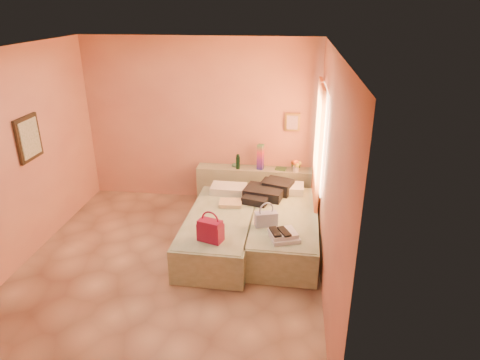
% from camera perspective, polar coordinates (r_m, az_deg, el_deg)
% --- Properties ---
extents(ground, '(4.50, 4.50, 0.00)m').
position_cam_1_polar(ground, '(5.97, -9.26, -11.21)').
color(ground, tan).
rests_on(ground, ground).
extents(room_walls, '(4.02, 4.51, 2.81)m').
position_cam_1_polar(room_walls, '(5.66, -6.84, 7.06)').
color(room_walls, tan).
rests_on(room_walls, ground).
extents(headboard_ledge, '(2.05, 0.30, 0.65)m').
position_cam_1_polar(headboard_ledge, '(7.47, 2.16, -0.74)').
color(headboard_ledge, gray).
rests_on(headboard_ledge, ground).
extents(bed_left, '(0.95, 2.02, 0.50)m').
position_cam_1_polar(bed_left, '(6.19, -2.58, -6.85)').
color(bed_left, '#AEC39D').
rests_on(bed_left, ground).
extents(bed_right, '(0.95, 2.02, 0.50)m').
position_cam_1_polar(bed_right, '(6.25, 5.87, -6.64)').
color(bed_right, '#AEC39D').
rests_on(bed_right, ground).
extents(water_bottle, '(0.08, 0.08, 0.25)m').
position_cam_1_polar(water_bottle, '(7.27, -0.28, 2.43)').
color(water_bottle, '#163C27').
rests_on(water_bottle, headboard_ledge).
extents(rainbow_box, '(0.12, 0.12, 0.44)m').
position_cam_1_polar(rainbow_box, '(7.23, 2.74, 3.09)').
color(rainbow_box, maroon).
rests_on(rainbow_box, headboard_ledge).
extents(small_dish, '(0.17, 0.17, 0.03)m').
position_cam_1_polar(small_dish, '(7.43, -0.60, 2.00)').
color(small_dish, '#4F9272').
rests_on(small_dish, headboard_ledge).
extents(green_book, '(0.20, 0.16, 0.03)m').
position_cam_1_polar(green_book, '(7.30, 5.45, 1.49)').
color(green_book, '#294C2C').
rests_on(green_book, headboard_ledge).
extents(flower_vase, '(0.19, 0.19, 0.24)m').
position_cam_1_polar(flower_vase, '(7.21, 7.47, 2.03)').
color(flower_vase, silver).
rests_on(flower_vase, headboard_ledge).
extents(magenta_handbag, '(0.35, 0.26, 0.29)m').
position_cam_1_polar(magenta_handbag, '(5.42, -3.96, -6.68)').
color(magenta_handbag, maroon).
rests_on(magenta_handbag, bed_left).
extents(khaki_garment, '(0.35, 0.28, 0.06)m').
position_cam_1_polar(khaki_garment, '(6.36, -1.28, -3.11)').
color(khaki_garment, tan).
rests_on(khaki_garment, bed_left).
extents(clothes_pile, '(0.77, 0.77, 0.19)m').
position_cam_1_polar(clothes_pile, '(6.60, 3.70, -1.52)').
color(clothes_pile, black).
rests_on(clothes_pile, bed_right).
extents(blue_handbag, '(0.33, 0.21, 0.19)m').
position_cam_1_polar(blue_handbag, '(5.78, 3.50, -5.22)').
color(blue_handbag, '#384D88').
rests_on(blue_handbag, bed_right).
extents(towel_stack, '(0.43, 0.40, 0.10)m').
position_cam_1_polar(towel_stack, '(5.51, 5.93, -7.40)').
color(towel_stack, white).
rests_on(towel_stack, bed_right).
extents(sandal_pair, '(0.26, 0.30, 0.03)m').
position_cam_1_polar(sandal_pair, '(5.46, 5.32, -6.93)').
color(sandal_pair, black).
rests_on(sandal_pair, towel_stack).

